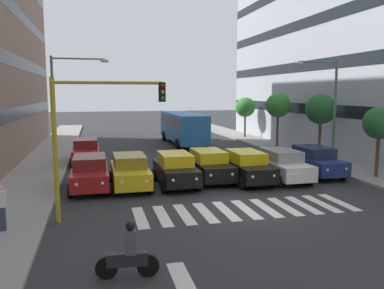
{
  "coord_description": "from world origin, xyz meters",
  "views": [
    {
      "loc": [
        6.1,
        14.94,
        4.93
      ],
      "look_at": [
        0.75,
        -6.51,
        1.96
      ],
      "focal_mm": 36.25,
      "sensor_mm": 36.0,
      "label": 1
    }
  ],
  "objects_px": {
    "car_0": "(315,161)",
    "pedestrian_waiting": "(0,207)",
    "car_3": "(209,165)",
    "street_lamp_left": "(328,102)",
    "car_5": "(130,171)",
    "street_tree_1": "(321,109)",
    "car_1": "(282,165)",
    "car_2": "(247,166)",
    "car_row2_0": "(86,151)",
    "car_6": "(90,172)",
    "car_4": "(175,169)",
    "street_tree_3": "(245,107)",
    "traffic_light_gantry": "(88,126)",
    "street_tree_2": "(278,105)",
    "street_lamp_right": "(64,99)",
    "street_tree_0": "(379,123)",
    "bus_behind_traffic": "(183,125)",
    "motorcycle_with_rider": "(128,255)"
  },
  "relations": [
    {
      "from": "car_0",
      "to": "pedestrian_waiting",
      "type": "relative_size",
      "value": 2.72
    },
    {
      "from": "car_3",
      "to": "street_lamp_left",
      "type": "relative_size",
      "value": 0.65
    },
    {
      "from": "car_5",
      "to": "street_tree_1",
      "type": "distance_m",
      "value": 15.16
    },
    {
      "from": "car_1",
      "to": "pedestrian_waiting",
      "type": "distance_m",
      "value": 14.5
    },
    {
      "from": "car_2",
      "to": "car_row2_0",
      "type": "distance_m",
      "value": 11.93
    },
    {
      "from": "car_5",
      "to": "car_row2_0",
      "type": "relative_size",
      "value": 1.0
    },
    {
      "from": "car_6",
      "to": "car_4",
      "type": "bearing_deg",
      "value": 177.49
    },
    {
      "from": "street_tree_3",
      "to": "car_row2_0",
      "type": "bearing_deg",
      "value": 34.92
    },
    {
      "from": "car_row2_0",
      "to": "street_tree_1",
      "type": "bearing_deg",
      "value": 169.64
    },
    {
      "from": "street_tree_1",
      "to": "car_0",
      "type": "bearing_deg",
      "value": 55.27
    },
    {
      "from": "car_2",
      "to": "traffic_light_gantry",
      "type": "height_order",
      "value": "traffic_light_gantry"
    },
    {
      "from": "street_lamp_left",
      "to": "street_tree_2",
      "type": "bearing_deg",
      "value": -98.91
    },
    {
      "from": "street_lamp_right",
      "to": "street_tree_1",
      "type": "distance_m",
      "value": 17.63
    },
    {
      "from": "street_tree_0",
      "to": "street_lamp_left",
      "type": "bearing_deg",
      "value": -66.29
    },
    {
      "from": "car_1",
      "to": "street_lamp_right",
      "type": "bearing_deg",
      "value": -25.4
    },
    {
      "from": "street_lamp_left",
      "to": "street_lamp_right",
      "type": "xyz_separation_m",
      "value": [
        16.09,
        -3.73,
        0.17
      ]
    },
    {
      "from": "car_0",
      "to": "bus_behind_traffic",
      "type": "distance_m",
      "value": 16.25
    },
    {
      "from": "car_6",
      "to": "street_tree_3",
      "type": "height_order",
      "value": "street_tree_3"
    },
    {
      "from": "car_2",
      "to": "pedestrian_waiting",
      "type": "relative_size",
      "value": 2.72
    },
    {
      "from": "car_3",
      "to": "traffic_light_gantry",
      "type": "xyz_separation_m",
      "value": [
        6.4,
        5.43,
        2.81
      ]
    },
    {
      "from": "street_lamp_right",
      "to": "car_1",
      "type": "bearing_deg",
      "value": 154.6
    },
    {
      "from": "car_0",
      "to": "pedestrian_waiting",
      "type": "height_order",
      "value": "pedestrian_waiting"
    },
    {
      "from": "car_row2_0",
      "to": "street_tree_0",
      "type": "distance_m",
      "value": 18.84
    },
    {
      "from": "car_6",
      "to": "street_tree_1",
      "type": "xyz_separation_m",
      "value": [
        -16.09,
        -4.7,
        2.85
      ]
    },
    {
      "from": "car_1",
      "to": "car_2",
      "type": "bearing_deg",
      "value": -0.96
    },
    {
      "from": "car_3",
      "to": "bus_behind_traffic",
      "type": "relative_size",
      "value": 0.42
    },
    {
      "from": "car_row2_0",
      "to": "car_4",
      "type": "bearing_deg",
      "value": 121.14
    },
    {
      "from": "car_3",
      "to": "car_6",
      "type": "bearing_deg",
      "value": 3.7
    },
    {
      "from": "car_row2_0",
      "to": "motorcycle_with_rider",
      "type": "height_order",
      "value": "car_row2_0"
    },
    {
      "from": "car_3",
      "to": "street_lamp_right",
      "type": "relative_size",
      "value": 0.63
    },
    {
      "from": "car_0",
      "to": "car_5",
      "type": "height_order",
      "value": "same"
    },
    {
      "from": "car_3",
      "to": "street_tree_2",
      "type": "height_order",
      "value": "street_tree_2"
    },
    {
      "from": "car_1",
      "to": "street_tree_1",
      "type": "xyz_separation_m",
      "value": [
        -5.57,
        -5.15,
        2.85
      ]
    },
    {
      "from": "car_1",
      "to": "car_row2_0",
      "type": "xyz_separation_m",
      "value": [
        10.87,
        -8.16,
        0.0
      ]
    },
    {
      "from": "street_tree_0",
      "to": "pedestrian_waiting",
      "type": "distance_m",
      "value": 19.47
    },
    {
      "from": "pedestrian_waiting",
      "to": "traffic_light_gantry",
      "type": "bearing_deg",
      "value": -164.24
    },
    {
      "from": "motorcycle_with_rider",
      "to": "traffic_light_gantry",
      "type": "xyz_separation_m",
      "value": [
        1.02,
        -5.14,
        3.05
      ]
    },
    {
      "from": "street_tree_3",
      "to": "car_6",
      "type": "bearing_deg",
      "value": 50.02
    },
    {
      "from": "traffic_light_gantry",
      "to": "street_tree_1",
      "type": "height_order",
      "value": "traffic_light_gantry"
    },
    {
      "from": "car_0",
      "to": "street_tree_2",
      "type": "xyz_separation_m",
      "value": [
        -3.14,
        -11.27,
        2.92
      ]
    },
    {
      "from": "car_0",
      "to": "car_row2_0",
      "type": "bearing_deg",
      "value": -29.25
    },
    {
      "from": "car_4",
      "to": "street_tree_0",
      "type": "distance_m",
      "value": 11.79
    },
    {
      "from": "car_0",
      "to": "street_tree_3",
      "type": "distance_m",
      "value": 19.37
    },
    {
      "from": "motorcycle_with_rider",
      "to": "street_tree_1",
      "type": "bearing_deg",
      "value": -135.25
    },
    {
      "from": "car_2",
      "to": "street_lamp_left",
      "type": "bearing_deg",
      "value": -162.49
    },
    {
      "from": "traffic_light_gantry",
      "to": "street_tree_3",
      "type": "xyz_separation_m",
      "value": [
        -16.02,
        -24.21,
        -0.34
      ]
    },
    {
      "from": "car_0",
      "to": "car_6",
      "type": "relative_size",
      "value": 1.0
    },
    {
      "from": "car_6",
      "to": "street_tree_3",
      "type": "relative_size",
      "value": 1.04
    },
    {
      "from": "street_lamp_right",
      "to": "motorcycle_with_rider",
      "type": "bearing_deg",
      "value": 99.64
    },
    {
      "from": "street_lamp_right",
      "to": "car_3",
      "type": "bearing_deg",
      "value": 148.77
    }
  ]
}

